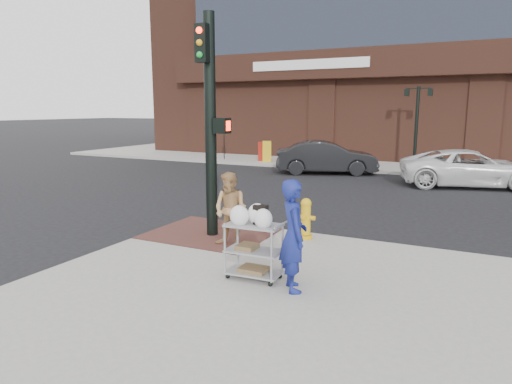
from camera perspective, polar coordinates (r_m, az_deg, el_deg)
The scene contains 13 objects.
ground at distance 9.98m, azimuth -5.44°, elevation -7.61°, with size 220.00×220.00×0.00m, color black.
brick_curb_ramp at distance 10.97m, azimuth -5.64°, elevation -5.10°, with size 2.80×2.40×0.01m, color #552F27.
lamp_post at distance 24.24m, azimuth 19.46°, elevation 8.72°, with size 1.32×0.22×4.00m.
parking_sign at distance 26.79m, azimuth -4.02°, elevation 6.45°, with size 0.05×0.05×2.20m, color black.
traffic_signal_pole at distance 10.41m, azimuth -5.70°, elevation 8.99°, with size 0.61×0.51×5.00m.
woman_blue at distance 7.39m, azimuth 4.70°, elevation -5.44°, with size 0.67×0.44×1.83m, color navy.
pedestrian_tan at distance 9.73m, azimuth -3.19°, elevation -2.23°, with size 0.78×0.61×1.61m, color tan.
sedan_dark at distance 22.05m, azimuth 8.79°, elevation 4.29°, with size 1.65×4.74×1.56m, color black.
minivan_white at distance 20.05m, azimuth 25.16°, elevation 2.70°, with size 2.44×5.29×1.47m, color white.
utility_cart at distance 7.92m, azimuth -0.28°, elevation -6.72°, with size 0.98×0.58×1.32m.
fire_hydrant at distance 10.42m, azimuth 6.24°, elevation -3.26°, with size 0.44×0.31×0.94m.
newsbox_red at distance 25.96m, azimuth 0.84°, elevation 5.10°, with size 0.45×0.41×1.07m, color maroon.
newsbox_yellow at distance 25.59m, azimuth 1.37°, elevation 5.11°, with size 0.48×0.44×1.15m, color gold.
Camera 1 is at (5.05, -8.04, 3.08)m, focal length 32.00 mm.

